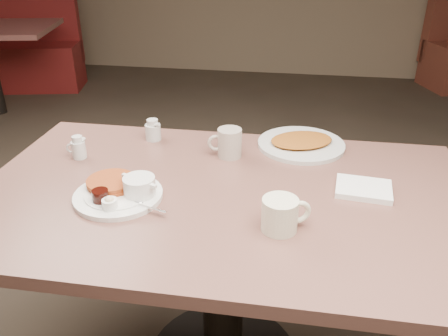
# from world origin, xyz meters

# --- Properties ---
(diner_table) EXTENTS (1.50, 0.90, 0.75)m
(diner_table) POSITION_xyz_m (0.00, 0.00, 0.58)
(diner_table) COLOR #84564C
(diner_table) RESTS_ON ground
(main_plate) EXTENTS (0.34, 0.34, 0.07)m
(main_plate) POSITION_xyz_m (-0.29, -0.08, 0.77)
(main_plate) COLOR white
(main_plate) RESTS_ON diner_table
(coffee_mug_near) EXTENTS (0.14, 0.12, 0.09)m
(coffee_mug_near) POSITION_xyz_m (0.18, -0.17, 0.80)
(coffee_mug_near) COLOR white
(coffee_mug_near) RESTS_ON diner_table
(napkin) EXTENTS (0.17, 0.15, 0.02)m
(napkin) POSITION_xyz_m (0.42, 0.07, 0.76)
(napkin) COLOR white
(napkin) RESTS_ON diner_table
(coffee_mug_far) EXTENTS (0.13, 0.10, 0.10)m
(coffee_mug_far) POSITION_xyz_m (-0.02, 0.25, 0.80)
(coffee_mug_far) COLOR #B8AB9F
(coffee_mug_far) RESTS_ON diner_table
(creamer_left) EXTENTS (0.07, 0.06, 0.08)m
(creamer_left) POSITION_xyz_m (-0.53, 0.15, 0.79)
(creamer_left) COLOR silver
(creamer_left) RESTS_ON diner_table
(creamer_right) EXTENTS (0.07, 0.08, 0.08)m
(creamer_right) POSITION_xyz_m (-0.32, 0.34, 0.79)
(creamer_right) COLOR silver
(creamer_right) RESTS_ON diner_table
(hash_plate) EXTENTS (0.42, 0.42, 0.04)m
(hash_plate) POSITION_xyz_m (0.23, 0.37, 0.76)
(hash_plate) COLOR silver
(hash_plate) RESTS_ON diner_table
(booth_back_left) EXTENTS (1.40, 1.56, 1.12)m
(booth_back_left) POSITION_xyz_m (-2.55, 2.99, 0.41)
(booth_back_left) COLOR maroon
(booth_back_left) RESTS_ON ground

